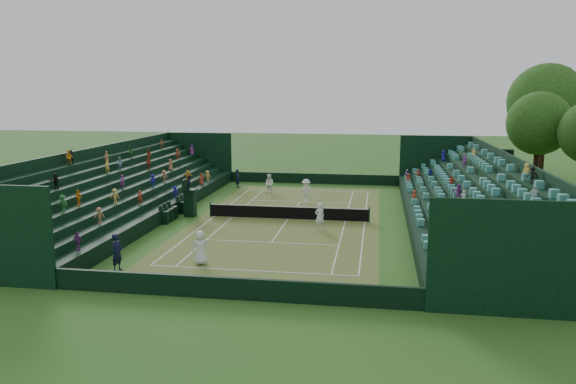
% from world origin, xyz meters
% --- Properties ---
extents(ground, '(160.00, 160.00, 0.00)m').
position_xyz_m(ground, '(0.00, 0.00, 0.00)').
color(ground, '#285D1D').
rests_on(ground, ground).
extents(court_surface, '(12.97, 26.77, 0.01)m').
position_xyz_m(court_surface, '(0.00, 0.00, 0.01)').
color(court_surface, '#3A6A23').
rests_on(court_surface, ground).
extents(perimeter_wall_north, '(17.17, 0.20, 1.00)m').
position_xyz_m(perimeter_wall_north, '(0.00, 15.88, 0.50)').
color(perimeter_wall_north, black).
rests_on(perimeter_wall_north, ground).
extents(perimeter_wall_south, '(17.17, 0.20, 1.00)m').
position_xyz_m(perimeter_wall_south, '(0.00, -15.88, 0.50)').
color(perimeter_wall_south, black).
rests_on(perimeter_wall_south, ground).
extents(perimeter_wall_east, '(0.20, 31.77, 1.00)m').
position_xyz_m(perimeter_wall_east, '(8.48, 0.00, 0.50)').
color(perimeter_wall_east, black).
rests_on(perimeter_wall_east, ground).
extents(perimeter_wall_west, '(0.20, 31.77, 1.00)m').
position_xyz_m(perimeter_wall_west, '(-8.48, 0.00, 0.50)').
color(perimeter_wall_west, black).
rests_on(perimeter_wall_west, ground).
extents(north_grandstand, '(6.60, 32.00, 4.90)m').
position_xyz_m(north_grandstand, '(12.66, 0.00, 1.55)').
color(north_grandstand, black).
rests_on(north_grandstand, ground).
extents(south_grandstand, '(6.60, 32.00, 4.90)m').
position_xyz_m(south_grandstand, '(-12.66, 0.00, 1.55)').
color(south_grandstand, black).
rests_on(south_grandstand, ground).
extents(tennis_net, '(11.67, 0.10, 1.06)m').
position_xyz_m(tennis_net, '(0.00, 0.00, 0.53)').
color(tennis_net, black).
rests_on(tennis_net, ground).
extents(scoreboard_tower, '(2.00, 1.00, 3.70)m').
position_xyz_m(scoreboard_tower, '(17.75, 16.00, 3.14)').
color(scoreboard_tower, black).
rests_on(scoreboard_tower, ground).
extents(umpire_chair, '(0.97, 0.97, 3.04)m').
position_xyz_m(umpire_chair, '(-7.28, -0.18, 1.30)').
color(umpire_chair, black).
rests_on(umpire_chair, ground).
extents(courtside_chairs, '(0.60, 5.56, 1.29)m').
position_xyz_m(courtside_chairs, '(-8.27, -0.22, 0.49)').
color(courtside_chairs, black).
rests_on(courtside_chairs, ground).
extents(player_near_west, '(1.05, 0.88, 1.84)m').
position_xyz_m(player_near_west, '(-2.92, -11.23, 0.92)').
color(player_near_west, silver).
rests_on(player_near_west, ground).
extents(player_near_east, '(0.81, 0.72, 1.86)m').
position_xyz_m(player_near_east, '(2.58, -2.93, 0.93)').
color(player_near_east, white).
rests_on(player_near_east, ground).
extents(player_far_west, '(1.05, 0.93, 1.79)m').
position_xyz_m(player_far_west, '(-3.25, 9.79, 0.89)').
color(player_far_west, white).
rests_on(player_far_west, ground).
extents(player_far_east, '(1.33, 0.78, 2.03)m').
position_xyz_m(player_far_east, '(0.57, 5.86, 1.01)').
color(player_far_east, white).
rests_on(player_far_east, ground).
extents(line_judge_north, '(0.44, 0.65, 1.75)m').
position_xyz_m(line_judge_north, '(-6.84, 12.48, 0.88)').
color(line_judge_north, black).
rests_on(line_judge_north, ground).
extents(line_judge_south, '(0.60, 0.79, 1.96)m').
position_xyz_m(line_judge_south, '(-6.80, -12.96, 0.98)').
color(line_judge_south, black).
rests_on(line_judge_south, ground).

